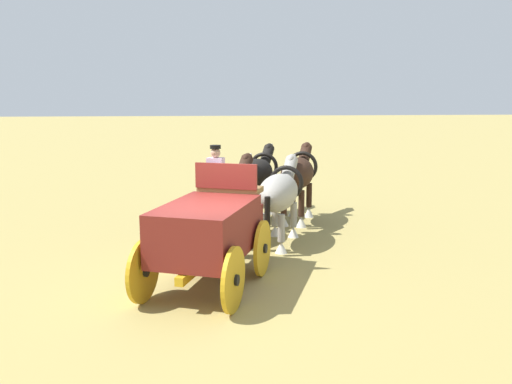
{
  "coord_description": "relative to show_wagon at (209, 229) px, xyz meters",
  "views": [
    {
      "loc": [
        -9.87,
        0.29,
        3.71
      ],
      "look_at": [
        3.99,
        -1.49,
        1.2
      ],
      "focal_mm": 36.2,
      "sensor_mm": 36.0,
      "label": 1
    }
  ],
  "objects": [
    {
      "name": "draft_horse_rear_near",
      "position": [
        3.44,
        -0.74,
        0.15
      ],
      "size": [
        2.93,
        1.68,
        2.18
      ],
      "color": "#331E14",
      "rests_on": "ground"
    },
    {
      "name": "draft_horse_lead_near",
      "position": [
        5.84,
        -1.74,
        0.22
      ],
      "size": [
        3.07,
        1.73,
        2.25
      ],
      "color": "black",
      "rests_on": "ground"
    },
    {
      "name": "ground_plane",
      "position": [
        -0.14,
        0.05,
        -1.16
      ],
      "size": [
        220.0,
        220.0,
        0.0
      ],
      "primitive_type": "plane",
      "color": "#9E8C4C"
    },
    {
      "name": "draft_horse_rear_off",
      "position": [
        2.94,
        -1.94,
        0.16
      ],
      "size": [
        3.11,
        1.75,
        2.18
      ],
      "color": "#9E998E",
      "rests_on": "ground"
    },
    {
      "name": "show_wagon",
      "position": [
        0.0,
        0.0,
        0.0
      ],
      "size": [
        5.42,
        2.99,
        2.72
      ],
      "color": "maroon",
      "rests_on": "ground"
    },
    {
      "name": "draft_horse_lead_off",
      "position": [
        5.34,
        -2.93,
        0.28
      ],
      "size": [
        2.89,
        1.67,
        2.32
      ],
      "color": "#331E14",
      "rests_on": "ground"
    }
  ]
}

